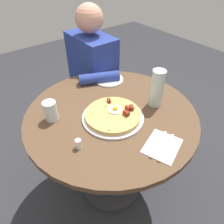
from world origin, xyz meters
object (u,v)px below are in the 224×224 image
object	(u,v)px
dining_table	(111,134)
pizza_plate	(113,117)
salt_shaker	(78,144)
water_bottle	(157,88)
pepper_shaker	(52,103)
bread_plate	(109,79)
water_glass	(51,111)
fork	(166,147)
person_seated	(94,87)
knife	(159,144)
breakfast_pizza	(113,114)

from	to	relation	value
dining_table	pizza_plate	size ratio (longest dim) A/B	2.89
salt_shaker	water_bottle	bearing A→B (deg)	91.35
pepper_shaker	bread_plate	bearing A→B (deg)	94.53
water_glass	pepper_shaker	xyz separation A→B (m)	(-0.10, 0.05, -0.03)
bread_plate	water_bottle	bearing A→B (deg)	6.40
bread_plate	fork	bearing A→B (deg)	-14.14
salt_shaker	pepper_shaker	size ratio (longest dim) A/B	0.93
person_seated	salt_shaker	xyz separation A→B (m)	(0.65, -0.51, 0.23)
fork	knife	distance (m)	0.04
salt_shaker	fork	bearing A→B (deg)	51.42
dining_table	knife	xyz separation A→B (m)	(0.32, 0.02, 0.18)
pizza_plate	water_bottle	bearing A→B (deg)	78.91
person_seated	bread_plate	xyz separation A→B (m)	(0.27, -0.05, 0.22)
person_seated	salt_shaker	bearing A→B (deg)	-37.96
person_seated	pizza_plate	world-z (taller)	person_seated
dining_table	water_glass	bearing A→B (deg)	-117.49
water_bottle	salt_shaker	bearing A→B (deg)	-88.65
person_seated	pepper_shaker	bearing A→B (deg)	-57.02
person_seated	pizza_plate	bearing A→B (deg)	-24.26
knife	pepper_shaker	bearing A→B (deg)	93.90
pizza_plate	bread_plate	xyz separation A→B (m)	(-0.32, 0.22, -0.00)
breakfast_pizza	water_glass	bearing A→B (deg)	-126.69
water_bottle	pizza_plate	bearing A→B (deg)	-101.09
dining_table	bread_plate	bearing A→B (deg)	144.53
salt_shaker	knife	bearing A→B (deg)	54.38
bread_plate	water_bottle	world-z (taller)	water_bottle
person_seated	pepper_shaker	world-z (taller)	person_seated
bread_plate	pepper_shaker	bearing A→B (deg)	-85.47
dining_table	pizza_plate	bearing A→B (deg)	-27.47
dining_table	water_glass	world-z (taller)	water_glass
pizza_plate	water_glass	world-z (taller)	water_glass
fork	bread_plate	bearing A→B (deg)	55.39
pepper_shaker	knife	bearing A→B (deg)	24.37
water_bottle	pepper_shaker	world-z (taller)	water_bottle
bread_plate	salt_shaker	size ratio (longest dim) A/B	4.05
person_seated	salt_shaker	size ratio (longest dim) A/B	24.36
pizza_plate	knife	world-z (taller)	pizza_plate
fork	salt_shaker	world-z (taller)	salt_shaker
breakfast_pizza	pepper_shaker	world-z (taller)	breakfast_pizza
water_bottle	breakfast_pizza	bearing A→B (deg)	-101.18
person_seated	breakfast_pizza	distance (m)	0.69
pizza_plate	pepper_shaker	distance (m)	0.35
pizza_plate	bread_plate	distance (m)	0.39
person_seated	fork	size ratio (longest dim) A/B	6.31
bread_plate	knife	world-z (taller)	bread_plate
water_bottle	salt_shaker	xyz separation A→B (m)	(0.01, -0.50, -0.08)
salt_shaker	person_seated	bearing A→B (deg)	142.04
dining_table	pizza_plate	xyz separation A→B (m)	(0.05, -0.02, 0.18)
fork	water_bottle	xyz separation A→B (m)	(-0.25, 0.20, 0.10)
pizza_plate	water_bottle	world-z (taller)	water_bottle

